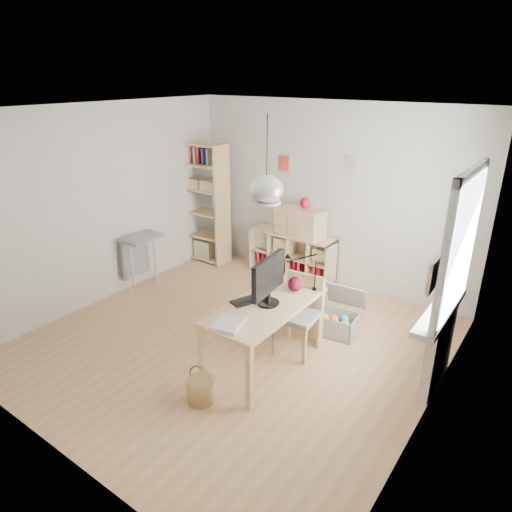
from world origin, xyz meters
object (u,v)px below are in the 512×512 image
Objects in this scene: desk at (266,312)px; cube_shelf at (292,258)px; storage_chest at (338,319)px; monitor at (268,278)px; tall_bookshelf at (204,198)px; chair at (299,310)px; drawer_chest at (300,222)px.

desk is 1.07× the size of cube_shelf.
desk is at bearing -112.76° from storage_chest.
monitor is (1.04, -2.21, 0.75)m from cube_shelf.
tall_bookshelf is 3.27× the size of monitor.
drawer_chest is (-1.03, 1.72, 0.41)m from chair.
drawer_chest reaches higher than desk.
monitor reaches higher than desk.
cube_shelf is at bearing 109.34° from monitor.
tall_bookshelf reaches higher than desk.
cube_shelf is (-1.02, 2.23, -0.36)m from desk.
desk is 3.27m from tall_bookshelf.
cube_shelf is 2.29× the size of monitor.
drawer_chest is (0.14, -0.04, 0.64)m from cube_shelf.
tall_bookshelf is at bearing 142.99° from desk.
tall_bookshelf is 2.64× the size of drawer_chest.
storage_chest is at bearing -39.66° from cube_shelf.
desk reaches higher than storage_chest.
chair is (1.17, -1.77, 0.22)m from cube_shelf.
drawer_chest is at bearing 111.83° from desk.
desk is 1.24m from storage_chest.
desk is 1.98× the size of drawer_chest.
chair is at bearing 67.18° from monitor.
monitor is at bearing -112.40° from storage_chest.
chair reaches higher than desk.
desk is 0.75× the size of tall_bookshelf.
chair is at bearing 72.15° from desk.
tall_bookshelf is at bearing 158.76° from storage_chest.
chair is at bearing -28.47° from tall_bookshelf.
drawer_chest is at bearing 106.56° from monitor.
desk is 0.51m from chair.
desk is at bearing -127.84° from monitor.
storage_chest is (0.35, 1.09, -0.48)m from desk.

